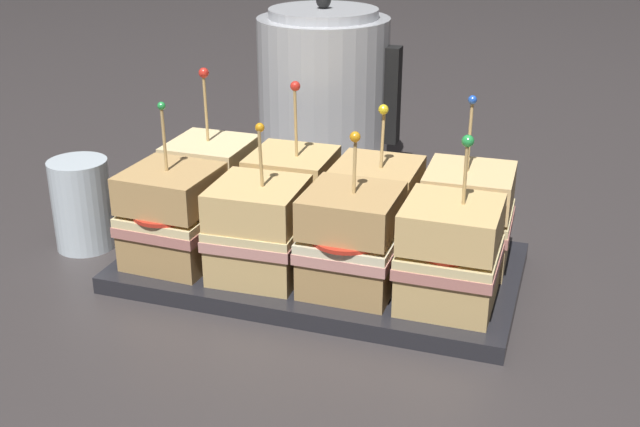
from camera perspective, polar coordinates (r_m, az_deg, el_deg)
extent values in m
plane|color=#383333|center=(0.86, 0.00, -4.39)|extent=(6.00, 6.00, 0.00)
cube|color=#232328|center=(0.86, 0.00, -4.10)|extent=(0.42, 0.23, 0.01)
cube|color=#232328|center=(0.86, 0.00, -3.56)|extent=(0.42, 0.23, 0.01)
cube|color=tan|center=(0.86, -10.27, -2.13)|extent=(0.09, 0.09, 0.04)
cube|color=tan|center=(0.85, -10.39, -0.61)|extent=(0.10, 0.10, 0.01)
cube|color=beige|center=(0.85, -10.44, 0.01)|extent=(0.09, 0.09, 0.01)
cylinder|color=red|center=(0.83, -10.97, 0.02)|extent=(0.07, 0.07, 0.00)
cube|color=tan|center=(0.84, -10.57, 1.77)|extent=(0.09, 0.09, 0.04)
cylinder|color=tan|center=(0.82, -11.01, 4.95)|extent=(0.00, 0.00, 0.08)
sphere|color=green|center=(0.81, -11.21, 7.52)|extent=(0.01, 0.01, 0.01)
cube|color=tan|center=(0.82, -4.31, -3.08)|extent=(0.09, 0.09, 0.04)
cube|color=tan|center=(0.81, -4.36, -1.49)|extent=(0.10, 0.10, 0.01)
cube|color=beige|center=(0.81, -4.39, -0.85)|extent=(0.09, 0.09, 0.01)
cube|color=#E0B771|center=(0.80, -4.44, 0.73)|extent=(0.09, 0.09, 0.04)
cylinder|color=tan|center=(0.78, -4.23, 3.68)|extent=(0.00, 0.01, 0.07)
sphere|color=orange|center=(0.76, -4.31, 6.12)|extent=(0.01, 0.01, 0.01)
cube|color=tan|center=(0.79, 2.21, -4.00)|extent=(0.09, 0.09, 0.04)
cube|color=tan|center=(0.78, 2.24, -2.37)|extent=(0.09, 0.09, 0.01)
cube|color=beige|center=(0.78, 2.25, -1.71)|extent=(0.09, 0.09, 0.01)
cylinder|color=red|center=(0.76, 1.93, -1.73)|extent=(0.07, 0.07, 0.00)
cube|color=tan|center=(0.77, 2.28, 0.19)|extent=(0.09, 0.09, 0.04)
cylinder|color=tan|center=(0.75, 2.47, 3.15)|extent=(0.00, 0.01, 0.07)
sphere|color=orange|center=(0.74, 2.51, 5.47)|extent=(0.01, 0.01, 0.01)
cube|color=tan|center=(0.77, 9.06, -5.02)|extent=(0.09, 0.09, 0.04)
cube|color=tan|center=(0.76, 9.18, -3.36)|extent=(0.09, 0.09, 0.01)
cube|color=beige|center=(0.76, 9.22, -2.69)|extent=(0.09, 0.09, 0.01)
cylinder|color=red|center=(0.74, 9.05, -2.73)|extent=(0.05, 0.05, 0.00)
cube|color=#E0B771|center=(0.75, 9.36, -0.76)|extent=(0.09, 0.09, 0.04)
cylinder|color=tan|center=(0.73, 10.28, 2.53)|extent=(0.00, 0.01, 0.07)
sphere|color=green|center=(0.72, 10.47, 5.09)|extent=(0.01, 0.01, 0.01)
cube|color=beige|center=(0.94, -7.58, 0.30)|extent=(0.09, 0.09, 0.04)
cube|color=tan|center=(0.93, -7.66, 1.72)|extent=(0.09, 0.09, 0.01)
cube|color=beige|center=(0.93, -7.69, 2.29)|extent=(0.09, 0.09, 0.01)
cylinder|color=red|center=(0.91, -8.13, 2.34)|extent=(0.06, 0.06, 0.00)
cube|color=beige|center=(0.92, -7.78, 3.92)|extent=(0.09, 0.09, 0.04)
cylinder|color=tan|center=(0.90, -8.12, 7.22)|extent=(0.00, 0.01, 0.09)
sphere|color=red|center=(0.89, -8.27, 9.88)|extent=(0.01, 0.01, 0.01)
cube|color=tan|center=(0.91, -1.95, -0.42)|extent=(0.09, 0.09, 0.04)
cube|color=#B26B60|center=(0.90, -1.97, 1.04)|extent=(0.09, 0.09, 0.01)
cube|color=beige|center=(0.89, -1.98, 1.64)|extent=(0.09, 0.09, 0.01)
cube|color=#E0B771|center=(0.88, -2.00, 3.08)|extent=(0.09, 0.09, 0.04)
cylinder|color=tan|center=(0.86, -1.74, 6.25)|extent=(0.00, 0.01, 0.09)
sphere|color=red|center=(0.84, -1.77, 9.05)|extent=(0.01, 0.01, 0.01)
cube|color=tan|center=(0.88, 3.96, -1.33)|extent=(0.09, 0.09, 0.04)
cube|color=#B26B60|center=(0.87, 4.00, 0.18)|extent=(0.09, 0.09, 0.01)
cube|color=beige|center=(0.86, 4.02, 0.79)|extent=(0.09, 0.09, 0.01)
cube|color=tan|center=(0.85, 4.06, 2.28)|extent=(0.09, 0.09, 0.04)
cylinder|color=tan|center=(0.83, 4.46, 5.05)|extent=(0.00, 0.01, 0.07)
sphere|color=yellow|center=(0.82, 4.53, 7.39)|extent=(0.01, 0.01, 0.01)
cube|color=#DBB77A|center=(0.86, 10.27, -2.13)|extent=(0.09, 0.09, 0.04)
cube|color=tan|center=(0.85, 10.39, -0.60)|extent=(0.09, 0.09, 0.01)
cube|color=beige|center=(0.85, 10.44, 0.01)|extent=(0.09, 0.09, 0.01)
cylinder|color=red|center=(0.83, 10.31, 0.03)|extent=(0.06, 0.06, 0.00)
cube|color=#E8C281|center=(0.84, 10.58, 1.78)|extent=(0.09, 0.09, 0.04)
cylinder|color=tan|center=(0.82, 10.58, 5.17)|extent=(0.00, 0.01, 0.09)
sphere|color=blue|center=(0.81, 10.79, 7.96)|extent=(0.01, 0.01, 0.01)
cylinder|color=#B7BABF|center=(1.13, 0.24, 8.25)|extent=(0.18, 0.18, 0.22)
cylinder|color=#B7BABF|center=(1.10, 0.25, 14.07)|extent=(0.15, 0.15, 0.01)
sphere|color=black|center=(1.10, 0.25, 14.89)|extent=(0.02, 0.02, 0.02)
cube|color=black|center=(1.10, 5.37, 8.34)|extent=(0.02, 0.02, 0.13)
cylinder|color=silver|center=(0.95, -16.57, 0.63)|extent=(0.07, 0.07, 0.10)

